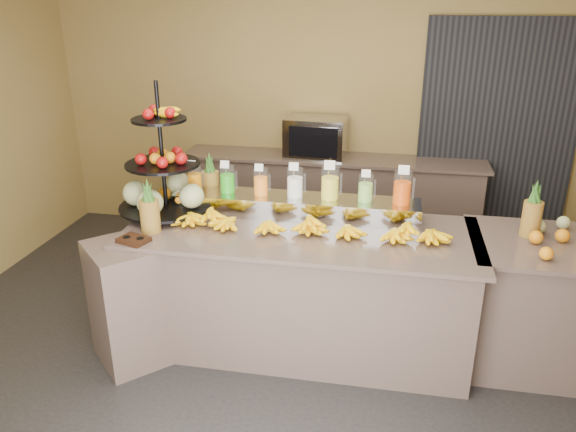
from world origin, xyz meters
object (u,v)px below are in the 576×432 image
(banana_heap, at_px, (307,223))
(right_fruit_pile, at_px, (559,235))
(pitcher_tray, at_px, (295,206))
(oven_warmer, at_px, (316,137))
(condiment_caddy, at_px, (134,240))
(fruit_stand, at_px, (171,182))

(banana_heap, relative_size, right_fruit_pile, 4.23)
(pitcher_tray, height_order, oven_warmer, oven_warmer)
(pitcher_tray, distance_m, right_fruit_pile, 1.83)
(condiment_caddy, relative_size, oven_warmer, 0.33)
(banana_heap, xyz_separation_m, oven_warmer, (-0.22, 1.97, 0.14))
(banana_heap, bearing_deg, condiment_caddy, -161.07)
(oven_warmer, bearing_deg, right_fruit_pile, -41.92)
(fruit_stand, bearing_deg, pitcher_tray, -7.46)
(fruit_stand, bearing_deg, condiment_caddy, -111.46)
(pitcher_tray, distance_m, condiment_caddy, 1.20)
(fruit_stand, relative_size, condiment_caddy, 5.05)
(banana_heap, height_order, oven_warmer, oven_warmer)
(fruit_stand, bearing_deg, banana_heap, -24.26)
(oven_warmer, bearing_deg, pitcher_tray, -84.16)
(banana_heap, bearing_deg, fruit_stand, 170.86)
(condiment_caddy, relative_size, right_fruit_pile, 0.42)
(pitcher_tray, xyz_separation_m, oven_warmer, (-0.08, 1.67, 0.13))
(condiment_caddy, height_order, right_fruit_pile, right_fruit_pile)
(banana_heap, xyz_separation_m, condiment_caddy, (-1.13, -0.39, -0.05))
(condiment_caddy, bearing_deg, right_fruit_pile, 9.26)
(banana_heap, distance_m, condiment_caddy, 1.19)
(banana_heap, distance_m, right_fruit_pile, 1.67)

